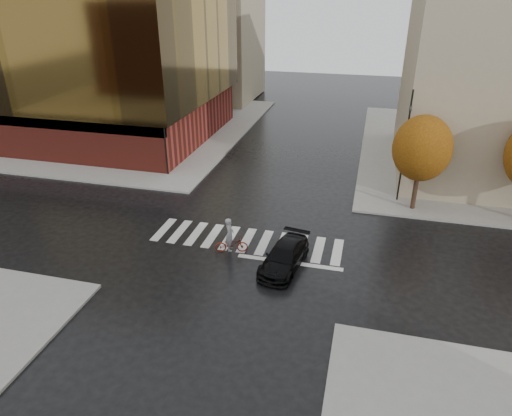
{
  "coord_description": "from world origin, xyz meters",
  "views": [
    {
      "loc": [
        6.56,
        -22.74,
        14.07
      ],
      "look_at": [
        0.45,
        1.03,
        2.0
      ],
      "focal_mm": 32.0,
      "sensor_mm": 36.0,
      "label": 1
    }
  ],
  "objects_px": {
    "cyclist": "(231,241)",
    "fire_hydrant": "(157,168)",
    "sedan": "(284,257)",
    "traffic_light_nw": "(164,131)",
    "traffic_light_ne": "(406,139)"
  },
  "relations": [
    {
      "from": "sedan",
      "to": "traffic_light_nw",
      "type": "distance_m",
      "value": 16.28
    },
    {
      "from": "cyclist",
      "to": "fire_hydrant",
      "type": "relative_size",
      "value": 3.21
    },
    {
      "from": "fire_hydrant",
      "to": "traffic_light_ne",
      "type": "bearing_deg",
      "value": -1.8
    },
    {
      "from": "cyclist",
      "to": "traffic_light_ne",
      "type": "relative_size",
      "value": 0.28
    },
    {
      "from": "traffic_light_nw",
      "to": "traffic_light_ne",
      "type": "xyz_separation_m",
      "value": [
        18.0,
        -0.44,
        0.94
      ]
    },
    {
      "from": "sedan",
      "to": "cyclist",
      "type": "height_order",
      "value": "cyclist"
    },
    {
      "from": "sedan",
      "to": "traffic_light_ne",
      "type": "xyz_separation_m",
      "value": [
        6.22,
        10.36,
        4.01
      ]
    },
    {
      "from": "sedan",
      "to": "cyclist",
      "type": "xyz_separation_m",
      "value": [
        -3.32,
        0.8,
        0.08
      ]
    },
    {
      "from": "traffic_light_nw",
      "to": "fire_hydrant",
      "type": "bearing_deg",
      "value": -100.89
    },
    {
      "from": "sedan",
      "to": "traffic_light_nw",
      "type": "relative_size",
      "value": 0.71
    },
    {
      "from": "traffic_light_nw",
      "to": "traffic_light_ne",
      "type": "bearing_deg",
      "value": 86.72
    },
    {
      "from": "cyclist",
      "to": "traffic_light_ne",
      "type": "height_order",
      "value": "traffic_light_ne"
    },
    {
      "from": "cyclist",
      "to": "fire_hydrant",
      "type": "xyz_separation_m",
      "value": [
        -9.47,
        10.16,
        -0.22
      ]
    },
    {
      "from": "cyclist",
      "to": "sedan",
      "type": "bearing_deg",
      "value": -120.61
    },
    {
      "from": "traffic_light_ne",
      "to": "fire_hydrant",
      "type": "distance_m",
      "value": 19.46
    }
  ]
}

